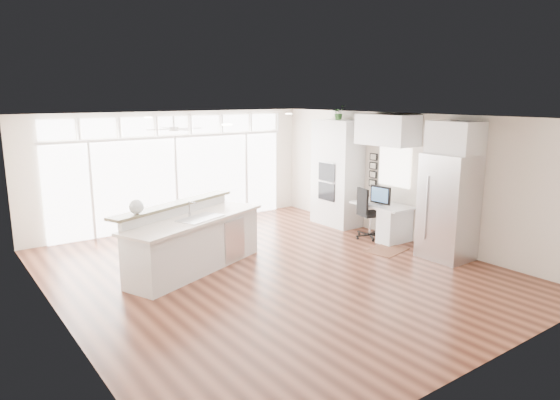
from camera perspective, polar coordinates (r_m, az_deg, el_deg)
floor at (r=8.94m, az=-0.89°, el=-8.19°), size 7.00×8.00×0.02m
ceiling at (r=8.41m, az=-0.95°, el=9.44°), size 7.00×8.00×0.02m
wall_back at (r=12.01m, az=-12.02°, el=3.44°), size 7.00×0.04×2.70m
wall_front at (r=5.88m, az=22.34°, el=-5.93°), size 7.00×0.04×2.70m
wall_left at (r=7.20m, az=-24.35°, el=-2.93°), size 0.04×8.00×2.70m
wall_right at (r=10.94m, az=14.25°, el=2.53°), size 0.04×8.00×2.70m
glass_wall at (r=12.01m, az=-11.84°, el=1.99°), size 5.80×0.06×2.08m
transom_row at (r=11.86m, az=-12.11°, el=8.34°), size 5.90×0.06×0.40m
desk_window at (r=11.07m, az=12.97°, el=3.74°), size 0.04×0.85×0.85m
ceiling_fan at (r=10.61m, az=-12.06°, el=8.50°), size 1.16×1.16×0.32m
recessed_lights at (r=8.57m, az=-1.73°, el=9.35°), size 3.40×3.00×0.02m
oven_cabinet at (r=11.94m, az=6.55°, el=3.09°), size 0.64×1.20×2.50m
desk_nook at (r=11.05m, az=11.57°, el=-2.40°), size 0.72×1.30×0.76m
upper_cabinets at (r=10.77m, az=12.15°, el=7.85°), size 0.64×1.30×0.64m
refrigerator at (r=9.89m, az=18.69°, el=-0.77°), size 0.76×0.90×2.00m
fridge_cabinet at (r=9.76m, az=19.41°, el=6.75°), size 0.64×0.90×0.60m
framed_photos at (r=11.50m, az=10.61°, el=3.38°), size 0.06×0.22×0.80m
kitchen_island at (r=8.97m, az=-9.62°, el=-4.31°), size 3.14×2.13×1.17m
rug at (r=10.31m, az=12.10°, el=-5.62°), size 0.93×0.75×0.01m
office_chair at (r=10.97m, az=10.30°, el=-1.52°), size 0.69×0.65×1.11m
fishbowl at (r=8.42m, az=-16.10°, el=-0.74°), size 0.29×0.29×0.24m
monitor at (r=10.86m, az=11.41°, el=0.58°), size 0.12×0.52×0.43m
keyboard at (r=10.78m, az=10.76°, el=-0.60°), size 0.13×0.31×0.02m
potted_plant at (r=11.81m, az=6.71°, el=9.70°), size 0.33×0.36×0.25m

